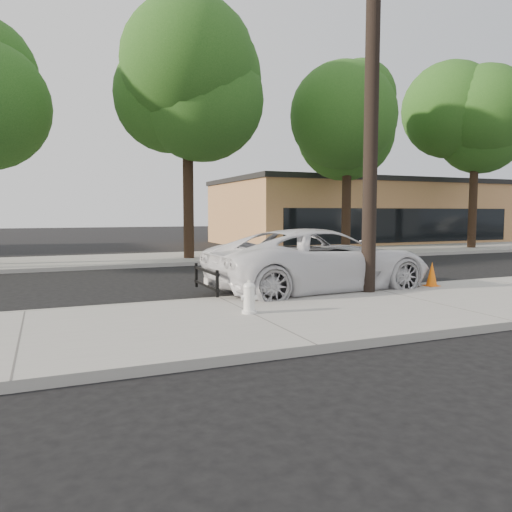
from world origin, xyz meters
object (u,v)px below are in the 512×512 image
at_px(utility_pole, 372,100).
at_px(traffic_cone, 432,274).
at_px(police_cruiser, 320,260).
at_px(fire_hydrant, 249,298).

relative_size(utility_pole, traffic_cone, 14.21).
relative_size(utility_pole, police_cruiser, 1.51).
height_order(fire_hydrant, traffic_cone, traffic_cone).
xyz_separation_m(police_cruiser, traffic_cone, (2.73, -1.06, -0.37)).
relative_size(fire_hydrant, traffic_cone, 0.94).
xyz_separation_m(utility_pole, traffic_cone, (2.08, 0.11, -4.24)).
bearing_deg(police_cruiser, utility_pole, -154.62).
bearing_deg(fire_hydrant, utility_pole, 36.21).
distance_m(utility_pole, police_cruiser, 4.10).
height_order(utility_pole, police_cruiser, utility_pole).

